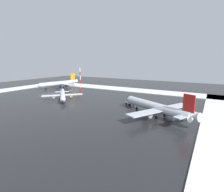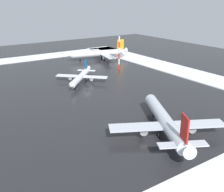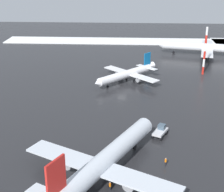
{
  "view_description": "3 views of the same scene",
  "coord_description": "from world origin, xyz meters",
  "views": [
    {
      "loc": [
        -62.25,
        65.7,
        20.87
      ],
      "look_at": [
        -23.51,
        -1.12,
        5.28
      ],
      "focal_mm": 28.0,
      "sensor_mm": 36.0,
      "label": 1
    },
    {
      "loc": [
        -92.01,
        50.11,
        34.06
      ],
      "look_at": [
        -25.03,
        5.11,
        5.18
      ],
      "focal_mm": 45.0,
      "sensor_mm": 36.0,
      "label": 2
    },
    {
      "loc": [
        -96.72,
        -2.22,
        36.3
      ],
      "look_at": [
        -16.23,
        2.15,
        4.42
      ],
      "focal_mm": 55.0,
      "sensor_mm": 36.0,
      "label": 3
    }
  ],
  "objects": [
    {
      "name": "ground_plane",
      "position": [
        0.0,
        0.0,
        0.0
      ],
      "size": [
        240.0,
        240.0,
        0.0
      ],
      "primitive_type": "plane",
      "color": "#232326"
    },
    {
      "name": "ground_crew_by_nose_gear",
      "position": [
        -48.66,
        0.72,
        0.97
      ],
      "size": [
        0.36,
        0.36,
        1.71
      ],
      "rotation": [
        0.0,
        0.0,
        0.63
      ],
      "color": "black",
      "rests_on": "ground_plane"
    },
    {
      "name": "antenna_mast",
      "position": [
        16.97,
        -27.22,
        8.1
      ],
      "size": [
        0.7,
        0.7,
        16.21
      ],
      "color": "red",
      "rests_on": "ground_plane"
    },
    {
      "name": "ground_crew_mid_apron",
      "position": [
        -44.02,
        2.06,
        0.97
      ],
      "size": [
        0.36,
        0.36,
        1.71
      ],
      "rotation": [
        0.0,
        0.0,
        3.09
      ],
      "color": "black",
      "rests_on": "ground_plane"
    },
    {
      "name": "airplane_parked_starboard",
      "position": [
        -44.77,
        1.76,
        3.53
      ],
      "size": [
        33.21,
        28.31,
        10.68
      ],
      "rotation": [
        0.0,
        0.0,
        5.8
      ],
      "color": "silver",
      "rests_on": "ground_plane"
    },
    {
      "name": "snow_bank_right",
      "position": [
        67.0,
        0.0,
        0.16
      ],
      "size": [
        14.0,
        116.0,
        0.33
      ],
      "primitive_type": "cube",
      "color": "white",
      "rests_on": "ground_plane"
    },
    {
      "name": "snow_bank_far",
      "position": [
        0.0,
        -50.0,
        0.16
      ],
      "size": [
        152.0,
        16.0,
        0.33
      ],
      "primitive_type": "cube",
      "color": "white",
      "rests_on": "ground_plane"
    },
    {
      "name": "airplane_foreground_jet",
      "position": [
        42.2,
        -31.43,
        3.48
      ],
      "size": [
        29.47,
        35.21,
        10.52
      ],
      "rotation": [
        0.0,
        0.0,
        1.37
      ],
      "color": "silver",
      "rests_on": "ground_plane"
    },
    {
      "name": "ground_crew_beside_wing",
      "position": [
        -40.56,
        -9.33,
        0.97
      ],
      "size": [
        0.36,
        0.36,
        1.71
      ],
      "rotation": [
        0.0,
        0.0,
        1.71
      ],
      "color": "black",
      "rests_on": "ground_plane"
    },
    {
      "name": "airplane_parked_portside",
      "position": [
        7.71,
        -1.32,
        2.59
      ],
      "size": [
        20.95,
        20.28,
        7.82
      ],
      "rotation": [
        0.0,
        0.0,
        2.38
      ],
      "color": "white",
      "rests_on": "ground_plane"
    },
    {
      "name": "pushback_tug",
      "position": [
        -28.54,
        -9.29,
        1.28
      ],
      "size": [
        5.1,
        4.01,
        2.5
      ],
      "rotation": [
        0.0,
        0.0,
        5.83
      ],
      "color": "silver",
      "rests_on": "ground_plane"
    }
  ]
}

